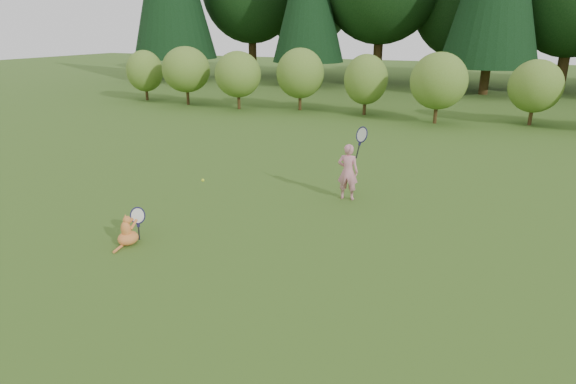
% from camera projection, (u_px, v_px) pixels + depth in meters
% --- Properties ---
extents(ground, '(100.00, 100.00, 0.00)m').
position_uv_depth(ground, '(260.00, 241.00, 8.54)').
color(ground, '#2E4D15').
rests_on(ground, ground).
extents(shrub_row, '(28.00, 3.00, 2.80)m').
position_uv_depth(shrub_row, '(405.00, 85.00, 19.33)').
color(shrub_row, '#587424').
rests_on(shrub_row, ground).
extents(child, '(0.73, 0.49, 1.85)m').
position_uv_depth(child, '(348.00, 171.00, 10.43)').
color(child, pink).
rests_on(child, ground).
extents(cat, '(0.45, 0.80, 0.72)m').
position_uv_depth(cat, '(128.00, 229.00, 8.35)').
color(cat, '#C77126').
rests_on(cat, ground).
extents(tennis_ball, '(0.06, 0.06, 0.06)m').
position_uv_depth(tennis_ball, '(203.00, 180.00, 9.28)').
color(tennis_ball, '#C8E91B').
rests_on(tennis_ball, ground).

